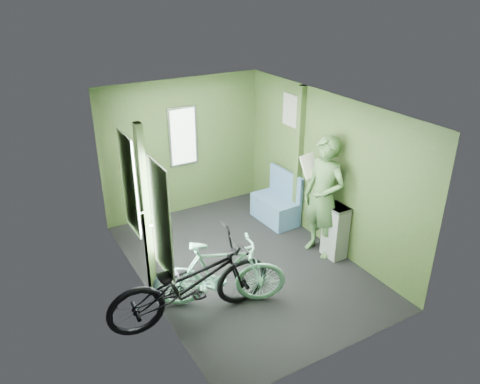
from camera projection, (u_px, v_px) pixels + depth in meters
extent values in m
plane|color=black|center=(243.00, 264.00, 6.71)|extent=(4.00, 4.00, 0.00)
cube|color=silver|center=(244.00, 107.00, 5.73)|extent=(2.80, 4.00, 0.02)
cube|color=#344821|center=(183.00, 147.00, 7.79)|extent=(2.80, 0.02, 2.30)
cube|color=#344821|center=(346.00, 265.00, 4.65)|extent=(2.80, 0.02, 2.30)
cube|color=#344821|center=(143.00, 216.00, 5.58)|extent=(0.02, 4.00, 2.30)
cube|color=#344821|center=(326.00, 171.00, 6.86)|extent=(0.02, 4.00, 2.30)
cube|color=#344821|center=(146.00, 215.00, 5.60)|extent=(0.08, 0.12, 2.30)
cube|color=silver|center=(162.00, 220.00, 5.09)|extent=(0.02, 0.56, 1.34)
cube|color=silver|center=(130.00, 184.00, 5.95)|extent=(0.02, 0.56, 1.34)
cube|color=white|center=(160.00, 175.00, 4.87)|extent=(0.00, 0.12, 0.12)
cube|color=white|center=(127.00, 144.00, 5.73)|extent=(0.00, 0.12, 0.12)
cylinder|color=silver|center=(152.00, 218.00, 5.66)|extent=(0.03, 0.40, 0.03)
cube|color=#344821|center=(299.00, 159.00, 7.30)|extent=(0.10, 0.10, 2.30)
cube|color=white|center=(291.00, 111.00, 7.25)|extent=(0.02, 0.40, 0.50)
cube|color=silver|center=(183.00, 137.00, 7.67)|extent=(0.50, 0.02, 1.00)
imported|color=black|center=(193.00, 318.00, 5.65)|extent=(2.05, 0.93, 1.12)
imported|color=#7DC7AC|center=(221.00, 306.00, 5.86)|extent=(1.74, 1.23, 1.04)
imported|color=#3E6034|center=(324.00, 197.00, 6.63)|extent=(0.55, 0.73, 1.80)
cube|color=silver|center=(309.00, 166.00, 6.66)|extent=(0.30, 0.22, 0.32)
cube|color=gray|center=(335.00, 231.00, 6.74)|extent=(0.24, 0.33, 0.81)
cube|color=#304966|center=(275.00, 209.00, 7.81)|extent=(0.49, 0.84, 0.41)
cube|color=#304966|center=(286.00, 183.00, 7.71)|extent=(0.09, 0.82, 0.45)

